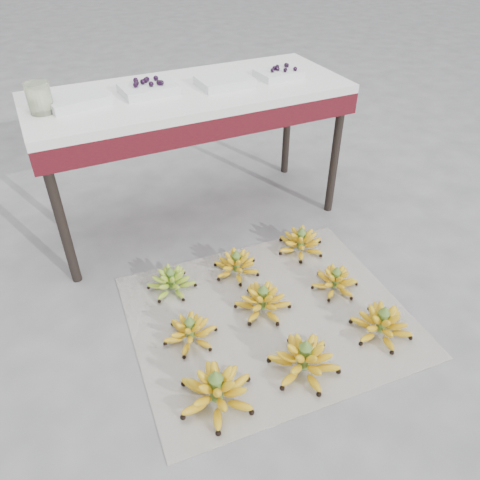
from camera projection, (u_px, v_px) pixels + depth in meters
name	position (u px, v px, depth m)	size (l,w,h in m)	color
ground	(260.00, 327.00, 2.14)	(60.00, 60.00, 0.00)	#5F5E61
newspaper_mat	(269.00, 315.00, 2.20)	(1.25, 1.05, 0.01)	white
bunch_front_left	(216.00, 391.00, 1.79)	(0.32, 0.32, 0.19)	yellow
bunch_front_center	(304.00, 360.00, 1.91)	(0.37, 0.37, 0.18)	yellow
bunch_front_right	(381.00, 324.00, 2.08)	(0.28, 0.28, 0.16)	yellow
bunch_mid_left	(190.00, 331.00, 2.05)	(0.28, 0.28, 0.14)	yellow
bunch_mid_center	(263.00, 301.00, 2.19)	(0.32, 0.32, 0.16)	yellow
bunch_mid_right	(335.00, 281.00, 2.32)	(0.28, 0.28, 0.14)	yellow
bunch_back_left	(171.00, 282.00, 2.31)	(0.30, 0.30, 0.14)	#7CB52C
bunch_back_center	(236.00, 265.00, 2.41)	(0.26, 0.26, 0.15)	yellow
bunch_back_right	(301.00, 242.00, 2.56)	(0.29, 0.29, 0.16)	yellow
vendor_table	(190.00, 106.00, 2.45)	(1.65, 0.66, 0.79)	black
tray_far_left	(77.00, 100.00, 2.20)	(0.31, 0.25, 0.04)	silver
tray_left	(148.00, 88.00, 2.32)	(0.28, 0.21, 0.07)	silver
tray_right	(224.00, 82.00, 2.42)	(0.28, 0.20, 0.04)	silver
tray_far_right	(279.00, 73.00, 2.53)	(0.24, 0.18, 0.06)	silver
glass_jar	(39.00, 98.00, 2.09)	(0.11, 0.11, 0.14)	beige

